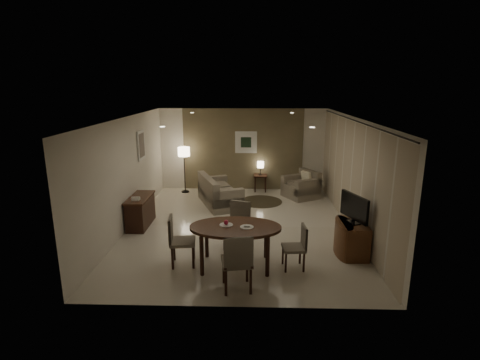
{
  "coord_description": "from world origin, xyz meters",
  "views": [
    {
      "loc": [
        0.27,
        -8.79,
        3.46
      ],
      "look_at": [
        0.0,
        0.2,
        1.15
      ],
      "focal_mm": 28.0,
      "sensor_mm": 36.0,
      "label": 1
    }
  ],
  "objects_px": {
    "floor_lamp": "(185,170)",
    "dining_table": "(235,246)",
    "chair_left": "(183,241)",
    "chair_near": "(237,261)",
    "chair_right": "(294,247)",
    "sofa": "(220,190)",
    "console_desk": "(140,211)",
    "chair_far": "(236,226)",
    "armchair": "(301,184)",
    "side_table": "(260,183)",
    "tv_cabinet": "(353,238)"
  },
  "relations": [
    {
      "from": "armchair",
      "to": "chair_left",
      "type": "bearing_deg",
      "value": -61.23
    },
    {
      "from": "console_desk",
      "to": "side_table",
      "type": "bearing_deg",
      "value": 46.49
    },
    {
      "from": "chair_far",
      "to": "chair_right",
      "type": "xyz_separation_m",
      "value": [
        1.13,
        -0.89,
        -0.07
      ]
    },
    {
      "from": "floor_lamp",
      "to": "sofa",
      "type": "bearing_deg",
      "value": -45.23
    },
    {
      "from": "chair_left",
      "to": "chair_near",
      "type": "bearing_deg",
      "value": -136.07
    },
    {
      "from": "dining_table",
      "to": "floor_lamp",
      "type": "height_order",
      "value": "floor_lamp"
    },
    {
      "from": "tv_cabinet",
      "to": "floor_lamp",
      "type": "height_order",
      "value": "floor_lamp"
    },
    {
      "from": "console_desk",
      "to": "tv_cabinet",
      "type": "height_order",
      "value": "console_desk"
    },
    {
      "from": "dining_table",
      "to": "armchair",
      "type": "xyz_separation_m",
      "value": [
        1.85,
        4.65,
        0.0
      ]
    },
    {
      "from": "chair_near",
      "to": "chair_far",
      "type": "bearing_deg",
      "value": -96.33
    },
    {
      "from": "armchair",
      "to": "sofa",
      "type": "bearing_deg",
      "value": -101.42
    },
    {
      "from": "chair_left",
      "to": "side_table",
      "type": "distance_m",
      "value": 5.54
    },
    {
      "from": "chair_left",
      "to": "side_table",
      "type": "relative_size",
      "value": 1.81
    },
    {
      "from": "chair_near",
      "to": "armchair",
      "type": "bearing_deg",
      "value": -117.0
    },
    {
      "from": "side_table",
      "to": "floor_lamp",
      "type": "bearing_deg",
      "value": -175.22
    },
    {
      "from": "chair_far",
      "to": "dining_table",
      "type": "bearing_deg",
      "value": -69.73
    },
    {
      "from": "armchair",
      "to": "floor_lamp",
      "type": "distance_m",
      "value": 3.77
    },
    {
      "from": "chair_right",
      "to": "armchair",
      "type": "distance_m",
      "value": 4.76
    },
    {
      "from": "console_desk",
      "to": "chair_near",
      "type": "height_order",
      "value": "chair_near"
    },
    {
      "from": "dining_table",
      "to": "chair_far",
      "type": "bearing_deg",
      "value": 91.09
    },
    {
      "from": "console_desk",
      "to": "chair_far",
      "type": "bearing_deg",
      "value": -27.17
    },
    {
      "from": "chair_near",
      "to": "sofa",
      "type": "bearing_deg",
      "value": -90.7
    },
    {
      "from": "chair_far",
      "to": "floor_lamp",
      "type": "height_order",
      "value": "floor_lamp"
    },
    {
      "from": "armchair",
      "to": "side_table",
      "type": "height_order",
      "value": "armchair"
    },
    {
      "from": "console_desk",
      "to": "floor_lamp",
      "type": "xyz_separation_m",
      "value": [
        0.59,
        3.03,
        0.37
      ]
    },
    {
      "from": "console_desk",
      "to": "chair_right",
      "type": "bearing_deg",
      "value": -30.92
    },
    {
      "from": "chair_near",
      "to": "chair_right",
      "type": "height_order",
      "value": "chair_near"
    },
    {
      "from": "chair_far",
      "to": "armchair",
      "type": "bearing_deg",
      "value": 83.09
    },
    {
      "from": "armchair",
      "to": "floor_lamp",
      "type": "relative_size",
      "value": 0.63
    },
    {
      "from": "floor_lamp",
      "to": "dining_table",
      "type": "bearing_deg",
      "value": -69.89
    },
    {
      "from": "chair_far",
      "to": "tv_cabinet",
      "type": "bearing_deg",
      "value": 13.56
    },
    {
      "from": "chair_right",
      "to": "tv_cabinet",
      "type": "bearing_deg",
      "value": 111.68
    },
    {
      "from": "dining_table",
      "to": "side_table",
      "type": "xyz_separation_m",
      "value": [
        0.6,
        5.34,
        -0.14
      ]
    },
    {
      "from": "chair_right",
      "to": "console_desk",
      "type": "bearing_deg",
      "value": -125.75
    },
    {
      "from": "tv_cabinet",
      "to": "side_table",
      "type": "xyz_separation_m",
      "value": [
        -1.82,
        4.74,
        -0.08
      ]
    },
    {
      "from": "chair_far",
      "to": "side_table",
      "type": "xyz_separation_m",
      "value": [
        0.62,
        4.5,
        -0.23
      ]
    },
    {
      "from": "tv_cabinet",
      "to": "floor_lamp",
      "type": "bearing_deg",
      "value": 133.5
    },
    {
      "from": "chair_left",
      "to": "sofa",
      "type": "distance_m",
      "value": 3.84
    },
    {
      "from": "chair_left",
      "to": "floor_lamp",
      "type": "relative_size",
      "value": 0.66
    },
    {
      "from": "side_table",
      "to": "chair_right",
      "type": "bearing_deg",
      "value": -84.53
    },
    {
      "from": "chair_far",
      "to": "chair_right",
      "type": "relative_size",
      "value": 1.16
    },
    {
      "from": "sofa",
      "to": "chair_near",
      "type": "bearing_deg",
      "value": 167.35
    },
    {
      "from": "side_table",
      "to": "chair_left",
      "type": "bearing_deg",
      "value": -107.11
    },
    {
      "from": "console_desk",
      "to": "chair_near",
      "type": "relative_size",
      "value": 1.14
    },
    {
      "from": "console_desk",
      "to": "armchair",
      "type": "distance_m",
      "value": 5.02
    },
    {
      "from": "armchair",
      "to": "floor_lamp",
      "type": "bearing_deg",
      "value": -126.53
    },
    {
      "from": "chair_far",
      "to": "sofa",
      "type": "relative_size",
      "value": 0.55
    },
    {
      "from": "console_desk",
      "to": "dining_table",
      "type": "relative_size",
      "value": 0.68
    },
    {
      "from": "tv_cabinet",
      "to": "floor_lamp",
      "type": "xyz_separation_m",
      "value": [
        -4.3,
        4.53,
        0.4
      ]
    },
    {
      "from": "side_table",
      "to": "floor_lamp",
      "type": "relative_size",
      "value": 0.36
    }
  ]
}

